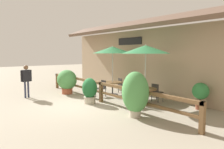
# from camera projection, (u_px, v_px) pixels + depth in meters

# --- Properties ---
(ground_plane) EXTENTS (60.00, 60.00, 0.00)m
(ground_plane) POSITION_uv_depth(u_px,v_px,m) (82.00, 105.00, 9.72)
(ground_plane) COLOR #9E937F
(building_facade) EXTENTS (14.28, 1.49, 4.23)m
(building_facade) POSITION_uv_depth(u_px,v_px,m) (147.00, 56.00, 11.97)
(building_facade) COLOR tan
(building_facade) RESTS_ON ground
(patio_railing) EXTENTS (10.40, 0.14, 0.95)m
(patio_railing) POSITION_uv_depth(u_px,v_px,m) (101.00, 88.00, 10.28)
(patio_railing) COLOR brown
(patio_railing) RESTS_ON ground
(patio_umbrella_near) EXTENTS (2.17, 2.17, 2.70)m
(patio_umbrella_near) POSITION_uv_depth(u_px,v_px,m) (113.00, 50.00, 11.91)
(patio_umbrella_near) COLOR #B7B2A8
(patio_umbrella_near) RESTS_ON ground
(dining_table_near) EXTENTS (1.06, 1.06, 0.72)m
(dining_table_near) POSITION_uv_depth(u_px,v_px,m) (113.00, 84.00, 12.10)
(dining_table_near) COLOR brown
(dining_table_near) RESTS_ON ground
(chair_near_streetside) EXTENTS (0.43, 0.43, 0.86)m
(chair_near_streetside) POSITION_uv_depth(u_px,v_px,m) (102.00, 87.00, 11.63)
(chair_near_streetside) COLOR #332D28
(chair_near_streetside) RESTS_ON ground
(chair_near_wallside) EXTENTS (0.48, 0.48, 0.86)m
(chair_near_wallside) POSITION_uv_depth(u_px,v_px,m) (122.00, 85.00, 12.64)
(chair_near_wallside) COLOR #332D28
(chair_near_wallside) RESTS_ON ground
(patio_umbrella_middle) EXTENTS (2.17, 2.17, 2.70)m
(patio_umbrella_middle) POSITION_uv_depth(u_px,v_px,m) (146.00, 49.00, 9.74)
(patio_umbrella_middle) COLOR #B7B2A8
(patio_umbrella_middle) RESTS_ON ground
(dining_table_middle) EXTENTS (1.06, 1.06, 0.72)m
(dining_table_middle) POSITION_uv_depth(u_px,v_px,m) (145.00, 91.00, 9.93)
(dining_table_middle) COLOR brown
(dining_table_middle) RESTS_ON ground
(chair_middle_streetside) EXTENTS (0.47, 0.47, 0.86)m
(chair_middle_streetside) POSITION_uv_depth(u_px,v_px,m) (134.00, 96.00, 9.43)
(chair_middle_streetside) COLOR #332D28
(chair_middle_streetside) RESTS_ON ground
(chair_middle_wallside) EXTENTS (0.44, 0.44, 0.86)m
(chair_middle_wallside) POSITION_uv_depth(u_px,v_px,m) (157.00, 92.00, 10.39)
(chair_middle_wallside) COLOR #332D28
(chair_middle_wallside) RESTS_ON ground
(potted_plant_corner_fern) EXTENTS (1.04, 0.93, 1.66)m
(potted_plant_corner_fern) POSITION_uv_depth(u_px,v_px,m) (135.00, 93.00, 7.88)
(potted_plant_corner_fern) COLOR #B7AD99
(potted_plant_corner_fern) RESTS_ON ground
(potted_plant_small_flowering) EXTENTS (1.20, 1.08, 1.36)m
(potted_plant_small_flowering) POSITION_uv_depth(u_px,v_px,m) (67.00, 81.00, 12.35)
(potted_plant_small_flowering) COLOR #9E4C33
(potted_plant_small_flowering) RESTS_ON ground
(potted_plant_entrance_palm) EXTENTS (0.75, 0.67, 1.18)m
(potted_plant_entrance_palm) POSITION_uv_depth(u_px,v_px,m) (90.00, 90.00, 10.04)
(potted_plant_entrance_palm) COLOR #B7AD99
(potted_plant_entrance_palm) RESTS_ON ground
(potted_plant_tall_tropical) EXTENTS (0.69, 0.62, 1.11)m
(potted_plant_tall_tropical) POSITION_uv_depth(u_px,v_px,m) (200.00, 93.00, 8.95)
(potted_plant_tall_tropical) COLOR brown
(potted_plant_tall_tropical) RESTS_ON ground
(pedestrian) EXTENTS (0.29, 0.58, 1.69)m
(pedestrian) POSITION_uv_depth(u_px,v_px,m) (26.00, 77.00, 11.22)
(pedestrian) COLOR #2D334C
(pedestrian) RESTS_ON ground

